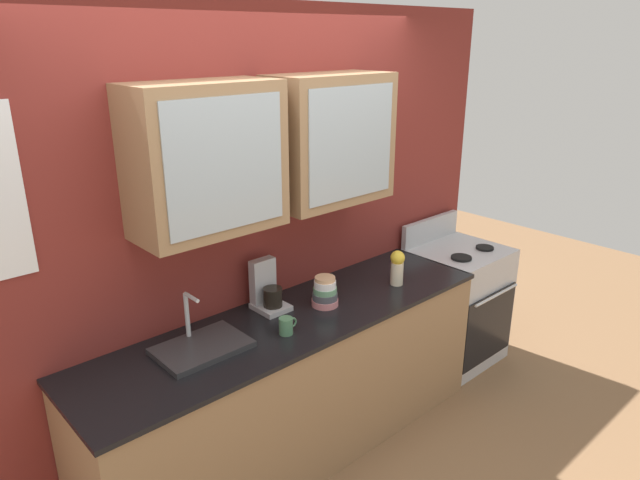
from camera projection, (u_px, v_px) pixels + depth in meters
name	position (u px, v px, depth m)	size (l,w,h in m)	color
ground_plane	(297.00, 448.00, 3.52)	(10.00, 10.00, 0.00)	brown
back_wall_unit	(256.00, 214.00, 3.26)	(4.01, 0.46, 2.56)	maroon
counter	(296.00, 386.00, 3.37)	(2.55, 0.66, 0.89)	#93704C
stove_range	(455.00, 304.00, 4.38)	(0.66, 0.64, 1.07)	silver
sink_faucet	(201.00, 346.00, 2.88)	(0.45, 0.31, 0.28)	#2D2D30
bowl_stack	(324.00, 292.00, 3.34)	(0.16, 0.16, 0.18)	#D87F84
vase	(397.00, 267.00, 3.61)	(0.09, 0.09, 0.23)	beige
cup_near_sink	(286.00, 326.00, 3.03)	(0.11, 0.07, 0.09)	#4C7F59
coffee_maker	(267.00, 291.00, 3.30)	(0.17, 0.20, 0.29)	#B7B7BC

